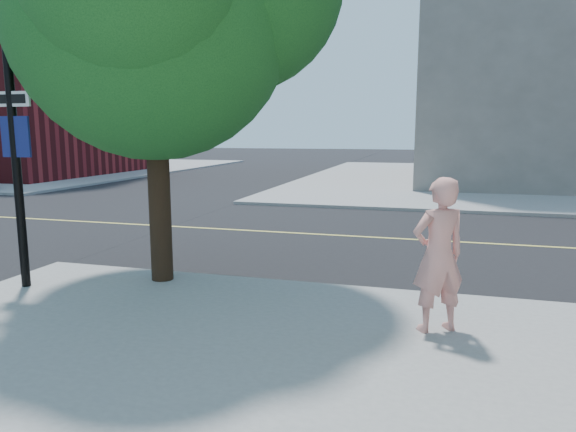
% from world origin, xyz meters
% --- Properties ---
extents(ground, '(140.00, 140.00, 0.00)m').
position_xyz_m(ground, '(0.00, 0.00, 0.00)').
color(ground, black).
rests_on(ground, ground).
extents(road_ew, '(140.00, 9.00, 0.01)m').
position_xyz_m(road_ew, '(0.00, 4.50, 0.01)').
color(road_ew, black).
rests_on(road_ew, ground).
extents(sidewalk_nw, '(26.00, 25.00, 0.12)m').
position_xyz_m(sidewalk_nw, '(-23.00, 21.50, 0.06)').
color(sidewalk_nw, gray).
rests_on(sidewalk_nw, ground).
extents(man_on_phone, '(0.83, 0.75, 1.91)m').
position_xyz_m(man_on_phone, '(5.92, -1.61, 1.08)').
color(man_on_phone, '#E3948B').
rests_on(man_on_phone, sidewalk_se).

